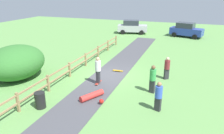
{
  "coord_description": "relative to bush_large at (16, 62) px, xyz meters",
  "views": [
    {
      "loc": [
        5.35,
        -13.93,
        6.01
      ],
      "look_at": [
        0.53,
        -0.84,
        1.0
      ],
      "focal_mm": 34.36,
      "sensor_mm": 36.0,
      "label": 1
    }
  ],
  "objects": [
    {
      "name": "bystander_blue",
      "position": [
        10.19,
        -1.03,
        -0.3
      ],
      "size": [
        0.47,
        0.47,
        1.64
      ],
      "color": "#2D2D33",
      "rests_on": "ground_plane"
    },
    {
      "name": "parked_car_blue",
      "position": [
        10.79,
        19.35,
        -0.24
      ],
      "size": [
        4.49,
        2.76,
        1.92
      ],
      "color": "#283D99",
      "rests_on": "ground_plane"
    },
    {
      "name": "skater_fallen",
      "position": [
        6.44,
        -1.08,
        -1.0
      ],
      "size": [
        1.45,
        1.54,
        0.36
      ],
      "color": "red",
      "rests_on": "asphalt_path"
    },
    {
      "name": "wooden_fence",
      "position": [
        3.41,
        2.77,
        -0.53
      ],
      "size": [
        0.12,
        18.12,
        1.1
      ],
      "color": "#997A51",
      "rests_on": "ground_plane"
    },
    {
      "name": "parked_car_silver",
      "position": [
        3.26,
        19.32,
        -0.24
      ],
      "size": [
        4.48,
        2.71,
        1.92
      ],
      "color": "#B7B7BC",
      "rests_on": "ground_plane"
    },
    {
      "name": "asphalt_path",
      "position": [
        6.01,
        2.77,
        -1.19
      ],
      "size": [
        2.4,
        28.0,
        0.02
      ],
      "primitive_type": "cube",
      "color": "#47474C",
      "rests_on": "ground_plane"
    },
    {
      "name": "trash_bin",
      "position": [
        4.21,
        -2.91,
        -0.75
      ],
      "size": [
        0.56,
        0.56,
        0.9
      ],
      "primitive_type": "cylinder",
      "color": "black",
      "rests_on": "ground_plane"
    },
    {
      "name": "bystander_green",
      "position": [
        9.53,
        0.99,
        -0.21
      ],
      "size": [
        0.46,
        0.46,
        1.79
      ],
      "color": "#2D2D33",
      "rests_on": "ground_plane"
    },
    {
      "name": "skateboard_loose",
      "position": [
        6.38,
        3.68,
        -1.11
      ],
      "size": [
        0.81,
        0.23,
        0.08
      ],
      "color": "#BF8C19",
      "rests_on": "asphalt_path"
    },
    {
      "name": "bystander_maroon",
      "position": [
        10.1,
        3.5,
        -0.3
      ],
      "size": [
        0.53,
        0.53,
        1.63
      ],
      "color": "#2D2D33",
      "rests_on": "ground_plane"
    },
    {
      "name": "ground_plane",
      "position": [
        6.01,
        2.77,
        -1.2
      ],
      "size": [
        60.0,
        60.0,
        0.0
      ],
      "primitive_type": "plane",
      "color": "#60934C"
    },
    {
      "name": "skater_riding",
      "position": [
        5.87,
        1.05,
        -0.12
      ],
      "size": [
        0.39,
        0.81,
        1.88
      ],
      "color": "#B23326",
      "rests_on": "asphalt_path"
    },
    {
      "name": "bush_large",
      "position": [
        0.0,
        0.0,
        0.0
      ],
      "size": [
        3.62,
        4.34,
        2.4
      ],
      "primitive_type": "ellipsoid",
      "color": "#33702D",
      "rests_on": "ground_plane"
    }
  ]
}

